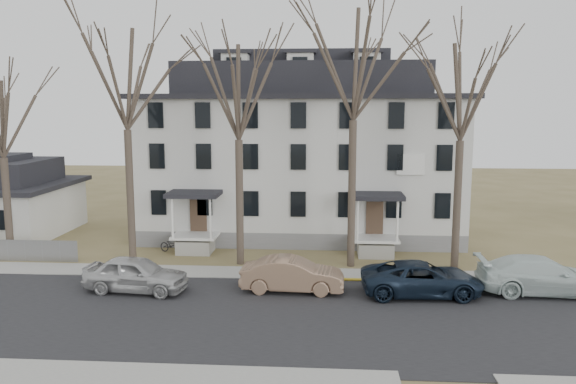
# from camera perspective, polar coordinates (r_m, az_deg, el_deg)

# --- Properties ---
(ground) EXTENTS (120.00, 120.00, 0.00)m
(ground) POSITION_cam_1_polar(r_m,az_deg,el_deg) (21.43, 4.74, -14.72)
(ground) COLOR olive
(ground) RESTS_ON ground
(main_road) EXTENTS (120.00, 10.00, 0.04)m
(main_road) POSITION_cam_1_polar(r_m,az_deg,el_deg) (23.28, 4.67, -12.77)
(main_road) COLOR #27272A
(main_road) RESTS_ON ground
(far_sidewalk) EXTENTS (120.00, 2.00, 0.08)m
(far_sidewalk) POSITION_cam_1_polar(r_m,az_deg,el_deg) (28.95, 4.53, -8.43)
(far_sidewalk) COLOR #A09F97
(far_sidewalk) RESTS_ON ground
(yellow_curb) EXTENTS (14.00, 0.25, 0.06)m
(yellow_curb) POSITION_cam_1_polar(r_m,az_deg,el_deg) (28.60, 14.74, -8.91)
(yellow_curb) COLOR gold
(yellow_curb) RESTS_ON ground
(boarding_house) EXTENTS (20.80, 12.36, 12.05)m
(boarding_house) POSITION_cam_1_polar(r_m,az_deg,el_deg) (37.79, 1.44, 3.92)
(boarding_house) COLOR slate
(boarding_house) RESTS_ON ground
(small_house) EXTENTS (8.70, 8.70, 5.00)m
(small_house) POSITION_cam_1_polar(r_m,az_deg,el_deg) (42.18, -26.99, -0.81)
(small_house) COLOR silver
(small_house) RESTS_ON ground
(tree_far_left) EXTENTS (8.40, 8.40, 13.72)m
(tree_far_left) POSITION_cam_1_polar(r_m,az_deg,el_deg) (31.39, -16.23, 11.70)
(tree_far_left) COLOR #473B31
(tree_far_left) RESTS_ON ground
(tree_mid_left) EXTENTS (7.80, 7.80, 12.74)m
(tree_mid_left) POSITION_cam_1_polar(r_m,az_deg,el_deg) (29.86, -5.10, 10.75)
(tree_mid_left) COLOR #473B31
(tree_mid_left) RESTS_ON ground
(tree_center) EXTENTS (9.00, 9.00, 14.70)m
(tree_center) POSITION_cam_1_polar(r_m,az_deg,el_deg) (29.62, 6.74, 13.62)
(tree_center) COLOR #473B31
(tree_center) RESTS_ON ground
(tree_mid_right) EXTENTS (7.80, 7.80, 12.74)m
(tree_mid_right) POSITION_cam_1_polar(r_m,az_deg,el_deg) (30.29, 17.32, 10.37)
(tree_mid_right) COLOR #473B31
(tree_mid_right) RESTS_ON ground
(tree_bungalow) EXTENTS (6.60, 6.60, 10.78)m
(tree_bungalow) POSITION_cam_1_polar(r_m,az_deg,el_deg) (34.35, -27.19, 7.09)
(tree_bungalow) COLOR #473B31
(tree_bungalow) RESTS_ON ground
(car_silver) EXTENTS (4.98, 2.45, 1.63)m
(car_silver) POSITION_cam_1_polar(r_m,az_deg,el_deg) (27.07, -15.19, -8.13)
(car_silver) COLOR #BCBCBC
(car_silver) RESTS_ON ground
(car_tan) EXTENTS (4.81, 1.84, 1.57)m
(car_tan) POSITION_cam_1_polar(r_m,az_deg,el_deg) (26.18, 0.44, -8.47)
(car_tan) COLOR #8B6B53
(car_tan) RESTS_ON ground
(car_navy) EXTENTS (5.57, 2.77, 1.52)m
(car_navy) POSITION_cam_1_polar(r_m,az_deg,el_deg) (26.39, 13.44, -8.63)
(car_navy) COLOR #152131
(car_navy) RESTS_ON ground
(car_white) EXTENTS (5.84, 2.45, 1.68)m
(car_white) POSITION_cam_1_polar(r_m,az_deg,el_deg) (28.35, 24.38, -7.79)
(car_white) COLOR silver
(car_white) RESTS_ON ground
(bicycle_left) EXTENTS (1.79, 1.22, 0.89)m
(bicycle_left) POSITION_cam_1_polar(r_m,az_deg,el_deg) (33.60, -11.70, -5.39)
(bicycle_left) COLOR black
(bicycle_left) RESTS_ON ground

